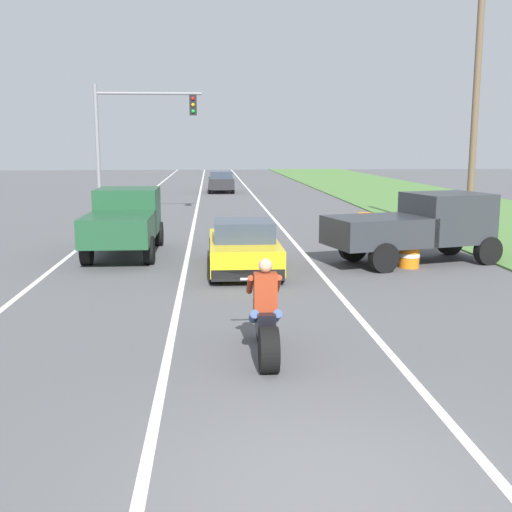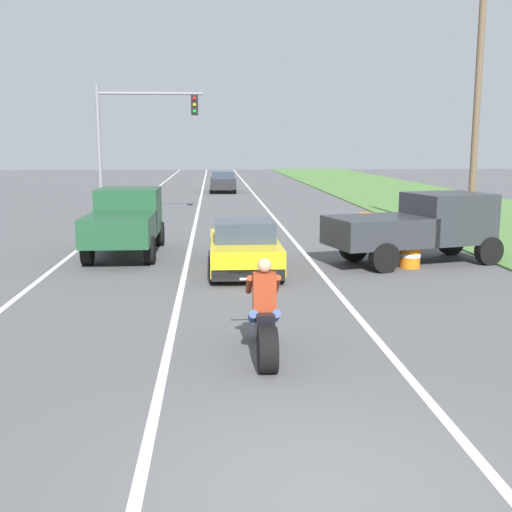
{
  "view_description": "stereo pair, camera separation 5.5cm",
  "coord_description": "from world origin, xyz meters",
  "px_view_note": "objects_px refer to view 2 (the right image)",
  "views": [
    {
      "loc": [
        -1.08,
        -5.52,
        3.35
      ],
      "look_at": [
        -0.12,
        7.63,
        1.0
      ],
      "focal_mm": 43.97,
      "sensor_mm": 36.0,
      "label": 1
    },
    {
      "loc": [
        -1.03,
        -5.52,
        3.35
      ],
      "look_at": [
        -0.12,
        7.63,
        1.0
      ],
      "focal_mm": 43.97,
      "sensor_mm": 36.0,
      "label": 2
    }
  ],
  "objects_px": {
    "traffic_light_mast_near": "(132,130)",
    "construction_barrel_nearest": "(410,250)",
    "sports_car_yellow": "(244,247)",
    "construction_barrel_mid": "(366,227)",
    "motorcycle_with_rider": "(264,323)",
    "pickup_truck_left_lane_dark_green": "(126,219)",
    "pickup_truck_right_shoulder_dark_grey": "(420,225)",
    "distant_car_far_ahead": "(223,181)"
  },
  "relations": [
    {
      "from": "construction_barrel_nearest",
      "to": "construction_barrel_mid",
      "type": "relative_size",
      "value": 1.0
    },
    {
      "from": "construction_barrel_nearest",
      "to": "sports_car_yellow",
      "type": "bearing_deg",
      "value": -179.23
    },
    {
      "from": "motorcycle_with_rider",
      "to": "pickup_truck_right_shoulder_dark_grey",
      "type": "relative_size",
      "value": 0.43
    },
    {
      "from": "pickup_truck_right_shoulder_dark_grey",
      "to": "construction_barrel_nearest",
      "type": "distance_m",
      "value": 0.98
    },
    {
      "from": "sports_car_yellow",
      "to": "construction_barrel_nearest",
      "type": "xyz_separation_m",
      "value": [
        4.58,
        0.06,
        -0.13
      ]
    },
    {
      "from": "construction_barrel_mid",
      "to": "distant_car_far_ahead",
      "type": "xyz_separation_m",
      "value": [
        -4.62,
        23.28,
        0.27
      ]
    },
    {
      "from": "pickup_truck_left_lane_dark_green",
      "to": "construction_barrel_mid",
      "type": "distance_m",
      "value": 8.32
    },
    {
      "from": "traffic_light_mast_near",
      "to": "motorcycle_with_rider",
      "type": "bearing_deg",
      "value": -77.39
    },
    {
      "from": "traffic_light_mast_near",
      "to": "construction_barrel_nearest",
      "type": "relative_size",
      "value": 6.0
    },
    {
      "from": "motorcycle_with_rider",
      "to": "traffic_light_mast_near",
      "type": "xyz_separation_m",
      "value": [
        -4.39,
        19.6,
        3.42
      ]
    },
    {
      "from": "sports_car_yellow",
      "to": "construction_barrel_mid",
      "type": "bearing_deg",
      "value": 46.97
    },
    {
      "from": "construction_barrel_nearest",
      "to": "distant_car_far_ahead",
      "type": "distance_m",
      "value": 28.45
    },
    {
      "from": "pickup_truck_left_lane_dark_green",
      "to": "construction_barrel_mid",
      "type": "bearing_deg",
      "value": 15.1
    },
    {
      "from": "sports_car_yellow",
      "to": "construction_barrel_mid",
      "type": "distance_m",
      "value": 6.63
    },
    {
      "from": "pickup_truck_right_shoulder_dark_grey",
      "to": "distant_car_far_ahead",
      "type": "distance_m",
      "value": 27.91
    },
    {
      "from": "traffic_light_mast_near",
      "to": "construction_barrel_nearest",
      "type": "height_order",
      "value": "traffic_light_mast_near"
    },
    {
      "from": "pickup_truck_left_lane_dark_green",
      "to": "sports_car_yellow",
      "type": "bearing_deg",
      "value": -37.5
    },
    {
      "from": "motorcycle_with_rider",
      "to": "pickup_truck_left_lane_dark_green",
      "type": "height_order",
      "value": "pickup_truck_left_lane_dark_green"
    },
    {
      "from": "traffic_light_mast_near",
      "to": "construction_barrel_mid",
      "type": "relative_size",
      "value": 6.0
    },
    {
      "from": "sports_car_yellow",
      "to": "pickup_truck_left_lane_dark_green",
      "type": "relative_size",
      "value": 0.9
    },
    {
      "from": "sports_car_yellow",
      "to": "pickup_truck_left_lane_dark_green",
      "type": "height_order",
      "value": "pickup_truck_left_lane_dark_green"
    },
    {
      "from": "pickup_truck_left_lane_dark_green",
      "to": "traffic_light_mast_near",
      "type": "xyz_separation_m",
      "value": [
        -0.93,
        9.8,
        2.9
      ]
    },
    {
      "from": "motorcycle_with_rider",
      "to": "pickup_truck_left_lane_dark_green",
      "type": "bearing_deg",
      "value": 109.42
    },
    {
      "from": "sports_car_yellow",
      "to": "construction_barrel_nearest",
      "type": "height_order",
      "value": "sports_car_yellow"
    },
    {
      "from": "traffic_light_mast_near",
      "to": "construction_barrel_mid",
      "type": "bearing_deg",
      "value": -40.49
    },
    {
      "from": "sports_car_yellow",
      "to": "traffic_light_mast_near",
      "type": "distance_m",
      "value": 13.67
    },
    {
      "from": "distant_car_far_ahead",
      "to": "motorcycle_with_rider",
      "type": "bearing_deg",
      "value": -89.9
    },
    {
      "from": "construction_barrel_mid",
      "to": "pickup_truck_left_lane_dark_green",
      "type": "bearing_deg",
      "value": -164.9
    },
    {
      "from": "sports_car_yellow",
      "to": "construction_barrel_nearest",
      "type": "distance_m",
      "value": 4.58
    },
    {
      "from": "pickup_truck_right_shoulder_dark_grey",
      "to": "construction_barrel_nearest",
      "type": "xyz_separation_m",
      "value": [
        -0.45,
        -0.63,
        -0.6
      ]
    },
    {
      "from": "traffic_light_mast_near",
      "to": "construction_barrel_mid",
      "type": "xyz_separation_m",
      "value": [
        8.94,
        -7.64,
        -3.51
      ]
    },
    {
      "from": "traffic_light_mast_near",
      "to": "distant_car_far_ahead",
      "type": "bearing_deg",
      "value": 74.55
    },
    {
      "from": "motorcycle_with_rider",
      "to": "construction_barrel_mid",
      "type": "height_order",
      "value": "motorcycle_with_rider"
    },
    {
      "from": "distant_car_far_ahead",
      "to": "sports_car_yellow",
      "type": "bearing_deg",
      "value": -89.8
    },
    {
      "from": "pickup_truck_right_shoulder_dark_grey",
      "to": "pickup_truck_left_lane_dark_green",
      "type": "bearing_deg",
      "value": 166.88
    },
    {
      "from": "motorcycle_with_rider",
      "to": "construction_barrel_mid",
      "type": "relative_size",
      "value": 2.21
    },
    {
      "from": "sports_car_yellow",
      "to": "distant_car_far_ahead",
      "type": "distance_m",
      "value": 28.13
    },
    {
      "from": "pickup_truck_left_lane_dark_green",
      "to": "pickup_truck_right_shoulder_dark_grey",
      "type": "xyz_separation_m",
      "value": [
        8.52,
        -1.98,
        0.0
      ]
    },
    {
      "from": "motorcycle_with_rider",
      "to": "traffic_light_mast_near",
      "type": "bearing_deg",
      "value": 102.61
    },
    {
      "from": "pickup_truck_right_shoulder_dark_grey",
      "to": "sports_car_yellow",
      "type": "bearing_deg",
      "value": -172.12
    },
    {
      "from": "construction_barrel_nearest",
      "to": "pickup_truck_left_lane_dark_green",
      "type": "bearing_deg",
      "value": 162.03
    },
    {
      "from": "motorcycle_with_rider",
      "to": "construction_barrel_nearest",
      "type": "height_order",
      "value": "motorcycle_with_rider"
    }
  ]
}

